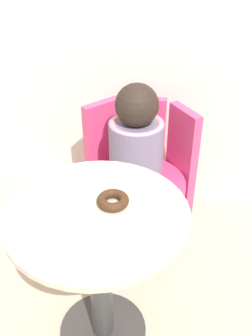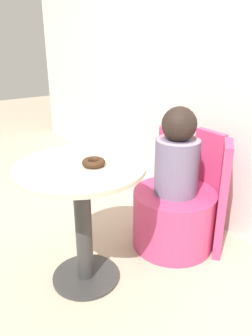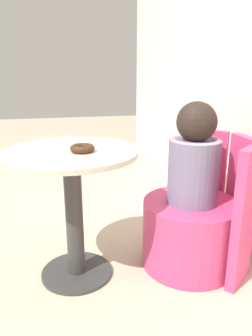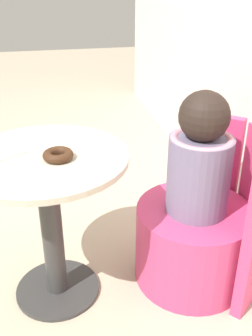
{
  "view_description": "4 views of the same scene",
  "coord_description": "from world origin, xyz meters",
  "px_view_note": "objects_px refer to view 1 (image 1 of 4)",
  "views": [
    {
      "loc": [
        0.4,
        -1.03,
        1.63
      ],
      "look_at": [
        0.12,
        0.39,
        0.66
      ],
      "focal_mm": 42.0,
      "sensor_mm": 36.0,
      "label": 1
    },
    {
      "loc": [
        1.49,
        -0.68,
        1.32
      ],
      "look_at": [
        0.06,
        0.31,
        0.62
      ],
      "focal_mm": 35.0,
      "sensor_mm": 36.0,
      "label": 2
    },
    {
      "loc": [
        1.69,
        -0.05,
        1.1
      ],
      "look_at": [
        0.14,
        0.28,
        0.62
      ],
      "focal_mm": 35.0,
      "sensor_mm": 36.0,
      "label": 3
    },
    {
      "loc": [
        1.52,
        0.03,
        1.38
      ],
      "look_at": [
        0.06,
        0.35,
        0.6
      ],
      "focal_mm": 42.0,
      "sensor_mm": 36.0,
      "label": 4
    }
  ],
  "objects_px": {
    "tub_chair": "(135,209)",
    "child_figure": "(136,141)",
    "donut": "(113,200)",
    "round_table": "(99,253)"
  },
  "relations": [
    {
      "from": "tub_chair",
      "to": "donut",
      "type": "bearing_deg",
      "value": -88.22
    },
    {
      "from": "tub_chair",
      "to": "child_figure",
      "type": "height_order",
      "value": "child_figure"
    },
    {
      "from": "child_figure",
      "to": "donut",
      "type": "xyz_separation_m",
      "value": [
        0.02,
        -0.59,
        0.09
      ]
    },
    {
      "from": "child_figure",
      "to": "donut",
      "type": "distance_m",
      "value": 0.6
    },
    {
      "from": "round_table",
      "to": "child_figure",
      "type": "bearing_deg",
      "value": 87.5
    },
    {
      "from": "tub_chair",
      "to": "round_table",
      "type": "bearing_deg",
      "value": -92.5
    },
    {
      "from": "round_table",
      "to": "child_figure",
      "type": "height_order",
      "value": "child_figure"
    },
    {
      "from": "round_table",
      "to": "donut",
      "type": "distance_m",
      "value": 0.24
    },
    {
      "from": "round_table",
      "to": "tub_chair",
      "type": "height_order",
      "value": "round_table"
    },
    {
      "from": "tub_chair",
      "to": "child_figure",
      "type": "distance_m",
      "value": 0.45
    }
  ]
}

